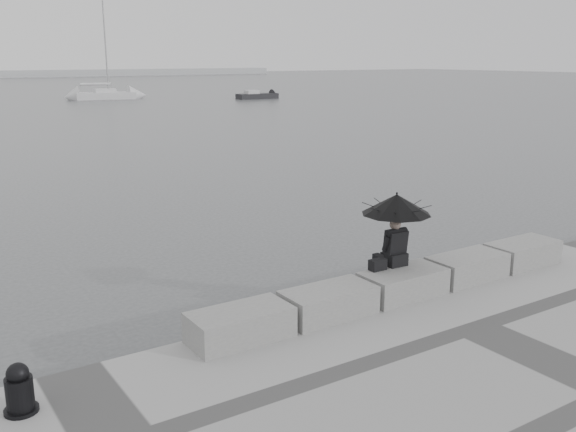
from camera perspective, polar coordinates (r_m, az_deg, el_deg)
ground at (r=12.54m, az=8.62°, el=-8.61°), size 360.00×360.00×0.00m
stone_block_far_left at (r=10.07m, az=-4.28°, el=-9.66°), size 1.60×0.80×0.50m
stone_block_left at (r=10.92m, az=3.61°, el=-7.71°), size 1.60×0.80×0.50m
stone_block_centre at (r=11.96m, az=10.19°, el=-5.95°), size 1.60×0.80×0.50m
stone_block_right at (r=13.13m, az=15.62°, el=-4.43°), size 1.60×0.80×0.50m
stone_block_far_right at (r=14.41m, az=20.11°, el=-3.14°), size 1.60×0.80×0.50m
seated_person at (r=11.89m, az=9.62°, el=0.39°), size 1.29×1.29×1.39m
bag at (r=11.81m, az=7.98°, el=-4.31°), size 0.31×0.18×0.20m
mooring_bollard at (r=8.81m, az=-22.76°, el=-14.22°), size 0.42×0.42×0.66m
sailboat_right at (r=77.91m, az=-15.96°, el=10.35°), size 6.91×3.15×12.90m
small_motorboat at (r=75.96m, az=-2.75°, el=10.61°), size 4.94×1.70×1.10m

